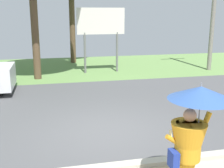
# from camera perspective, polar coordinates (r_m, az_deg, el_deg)

# --- Properties ---
(ground_plane) EXTENTS (40.00, 22.00, 0.20)m
(ground_plane) POSITION_cam_1_polar(r_m,az_deg,el_deg) (10.89, -4.10, -3.56)
(ground_plane) COLOR #4C4C4F
(monk_pedestrian) EXTENTS (1.11, 1.08, 2.13)m
(monk_pedestrian) POSITION_cam_1_polar(r_m,az_deg,el_deg) (5.08, 15.36, -10.78)
(monk_pedestrian) COLOR orange
(monk_pedestrian) RESTS_ON ground_plane
(roadside_billboard) EXTENTS (2.60, 0.12, 3.50)m
(roadside_billboard) POSITION_cam_1_polar(r_m,az_deg,el_deg) (15.78, -2.22, 11.49)
(roadside_billboard) COLOR slate
(roadside_billboard) RESTS_ON ground_plane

